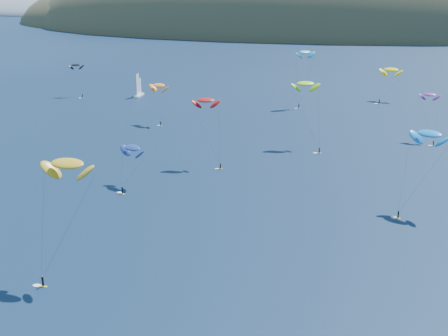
% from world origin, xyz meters
% --- Properties ---
extents(island, '(730.00, 300.00, 210.00)m').
position_xyz_m(island, '(39.40, 562.36, -10.74)').
color(island, '#3D3526').
rests_on(island, ground).
extents(sailboat, '(9.18, 7.97, 11.53)m').
position_xyz_m(sailboat, '(-66.20, 202.94, 0.95)').
color(sailboat, white).
rests_on(sailboat, ground).
extents(kitesurfer_1, '(8.98, 8.51, 16.05)m').
position_xyz_m(kitesurfer_1, '(-44.26, 156.98, 13.75)').
color(kitesurfer_1, gold).
rests_on(kitesurfer_1, ground).
extents(kitesurfer_2, '(10.04, 9.64, 23.68)m').
position_xyz_m(kitesurfer_2, '(-29.24, 41.19, 20.96)').
color(kitesurfer_2, gold).
rests_on(kitesurfer_2, ground).
extents(kitesurfer_3, '(10.52, 12.75, 21.90)m').
position_xyz_m(kitesurfer_3, '(8.54, 136.71, 19.50)').
color(kitesurfer_3, gold).
rests_on(kitesurfer_3, ground).
extents(kitesurfer_4, '(8.98, 10.24, 24.05)m').
position_xyz_m(kitesurfer_4, '(5.79, 195.98, 21.70)').
color(kitesurfer_4, gold).
rests_on(kitesurfer_4, ground).
extents(kitesurfer_5, '(11.79, 12.62, 20.45)m').
position_xyz_m(kitesurfer_5, '(38.68, 85.44, 17.92)').
color(kitesurfer_5, gold).
rests_on(kitesurfer_5, ground).
extents(kitesurfer_6, '(6.71, 10.95, 16.56)m').
position_xyz_m(kitesurfer_6, '(48.08, 149.77, 14.76)').
color(kitesurfer_6, gold).
rests_on(kitesurfer_6, ground).
extents(kitesurfer_9, '(9.61, 7.61, 20.52)m').
position_xyz_m(kitesurfer_9, '(-18.20, 111.62, 18.39)').
color(kitesurfer_9, gold).
rests_on(kitesurfer_9, ground).
extents(kitesurfer_10, '(8.88, 12.45, 11.97)m').
position_xyz_m(kitesurfer_10, '(-33.45, 90.70, 9.68)').
color(kitesurfer_10, gold).
rests_on(kitesurfer_10, ground).
extents(kitesurfer_11, '(10.53, 13.60, 15.59)m').
position_xyz_m(kitesurfer_11, '(41.44, 213.50, 12.96)').
color(kitesurfer_11, gold).
rests_on(kitesurfer_11, ground).
extents(kitesurfer_12, '(8.31, 8.10, 15.19)m').
position_xyz_m(kitesurfer_12, '(-93.50, 200.77, 13.36)').
color(kitesurfer_12, gold).
rests_on(kitesurfer_12, ground).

